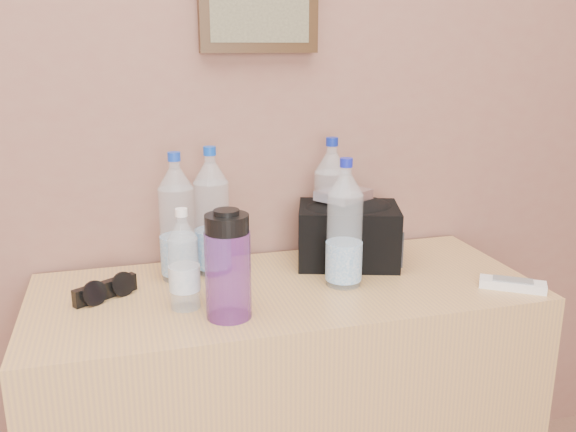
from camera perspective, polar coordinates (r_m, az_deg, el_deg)
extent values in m
plane|color=#8B6453|center=(1.58, -13.21, 17.35)|extent=(4.00, 0.00, 4.00)
cube|color=tan|center=(1.64, -0.24, -18.61)|extent=(1.18, 0.49, 0.74)
cylinder|color=silver|center=(1.49, -10.31, -0.79)|extent=(0.08, 0.08, 0.27)
cylinder|color=#143BB9|center=(1.46, -10.62, 5.49)|extent=(0.03, 0.03, 0.02)
cylinder|color=white|center=(1.52, -7.13, -0.23)|extent=(0.09, 0.09, 0.28)
cylinder|color=#0E43BA|center=(1.49, -7.35, 6.06)|extent=(0.03, 0.03, 0.02)
cylinder|color=silver|center=(1.61, 4.02, 0.84)|extent=(0.09, 0.09, 0.29)
cylinder|color=#0E2194|center=(1.57, 4.14, 6.95)|extent=(0.03, 0.03, 0.02)
cylinder|color=silver|center=(1.44, 5.31, -1.39)|extent=(0.08, 0.08, 0.27)
cylinder|color=#121DAF|center=(1.40, 5.48, 5.00)|extent=(0.03, 0.03, 0.02)
cylinder|color=#C7E1F8|center=(1.33, -9.72, -4.60)|extent=(0.06, 0.06, 0.19)
cylinder|color=white|center=(1.30, -9.95, 0.33)|extent=(0.03, 0.03, 0.02)
cylinder|color=#632685|center=(1.28, -5.62, -5.53)|extent=(0.10, 0.10, 0.19)
cylinder|color=black|center=(1.24, -5.77, -0.47)|extent=(0.09, 0.09, 0.05)
cube|color=silver|center=(1.54, 20.27, -6.04)|extent=(0.15, 0.12, 0.02)
cube|color=silver|center=(1.56, 5.21, 1.99)|extent=(0.16, 0.15, 0.03)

